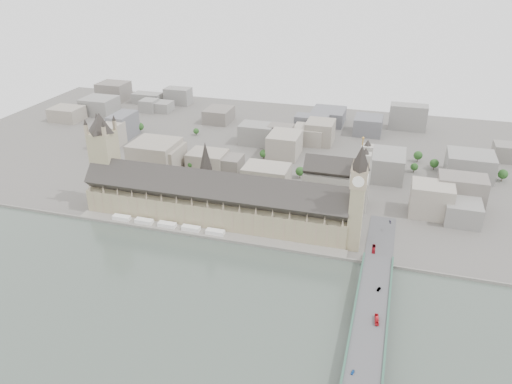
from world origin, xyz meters
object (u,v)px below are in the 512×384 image
(victoria_tower, at_px, (105,155))
(car_silver, at_px, (379,289))
(red_bus_north, at_px, (374,249))
(westminster_abbey, at_px, (338,181))
(elizabeth_tower, at_px, (358,191))
(westminster_bridge, at_px, (371,314))
(palace_of_westminster, at_px, (215,201))
(car_blue, at_px, (353,372))
(car_approach, at_px, (390,222))
(red_bus_south, at_px, (377,320))

(victoria_tower, xyz_separation_m, car_silver, (287.44, -89.20, -44.15))
(red_bus_north, height_order, car_silver, red_bus_north)
(victoria_tower, bearing_deg, red_bus_north, -6.84)
(westminster_abbey, height_order, car_silver, westminster_abbey)
(red_bus_north, distance_m, car_silver, 56.30)
(westminster_abbey, bearing_deg, car_silver, -70.99)
(elizabeth_tower, xyz_separation_m, car_silver, (27.44, -71.20, -47.03))
(westminster_bridge, height_order, car_silver, car_silver)
(victoria_tower, relative_size, westminster_bridge, 0.31)
(car_silver, bearing_deg, palace_of_westminster, 170.88)
(red_bus_north, distance_m, car_blue, 145.49)
(red_bus_north, xyz_separation_m, car_blue, (-1.46, -145.48, -0.98))
(car_blue, height_order, car_approach, car_approach)
(elizabeth_tower, bearing_deg, red_bus_north, -38.90)
(red_bus_south, relative_size, car_approach, 2.30)
(red_bus_north, relative_size, car_approach, 2.49)
(red_bus_north, bearing_deg, elizabeth_tower, 139.29)
(red_bus_south, height_order, car_approach, red_bus_south)
(red_bus_south, bearing_deg, elizabeth_tower, 99.02)
(palace_of_westminster, xyz_separation_m, car_silver, (165.44, -82.90, -11.65))
(elizabeth_tower, bearing_deg, palace_of_westminster, 175.15)
(victoria_tower, relative_size, car_silver, 20.42)
(westminster_bridge, distance_m, car_blue, 66.03)
(elizabeth_tower, bearing_deg, westminster_bridge, -75.89)
(elizabeth_tower, height_order, car_silver, elizabeth_tower)
(car_blue, xyz_separation_m, car_silver, (9.68, 89.78, 0.14))
(car_silver, xyz_separation_m, car_approach, (3.26, 110.20, -0.12))
(palace_of_westminster, bearing_deg, red_bus_south, -35.77)
(victoria_tower, height_order, car_blue, victoria_tower)
(westminster_abbey, relative_size, car_silver, 13.89)
(westminster_bridge, xyz_separation_m, car_blue, (-6.25, -65.48, 5.79))
(elizabeth_tower, xyz_separation_m, victoria_tower, (-260.00, 18.00, -2.88))
(westminster_bridge, bearing_deg, red_bus_south, -70.73)
(victoria_tower, bearing_deg, westminster_bridge, -21.78)
(elizabeth_tower, height_order, westminster_bridge, elizabeth_tower)
(car_silver, bearing_deg, red_bus_south, -70.94)
(elizabeth_tower, distance_m, westminster_bridge, 111.81)
(victoria_tower, xyz_separation_m, red_bus_north, (279.21, -33.50, -43.31))
(westminster_bridge, xyz_separation_m, westminster_abbey, (-51.08, 182.50, 19.96))
(victoria_tower, xyz_separation_m, car_approach, (290.69, 21.00, -44.27))
(car_blue, bearing_deg, red_bus_north, 101.28)
(victoria_tower, distance_m, car_silver, 304.18)
(car_approach, bearing_deg, westminster_bridge, -103.02)
(palace_of_westminster, height_order, westminster_abbey, westminster_abbey)
(red_bus_south, xyz_separation_m, car_silver, (-1.01, 37.02, -0.71))
(westminster_abbey, distance_m, red_bus_north, 113.24)
(westminster_abbey, relative_size, red_bus_south, 6.24)
(red_bus_north, height_order, car_blue, red_bus_north)
(palace_of_westminster, height_order, car_blue, palace_of_westminster)
(car_approach, bearing_deg, westminster_abbey, 130.11)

